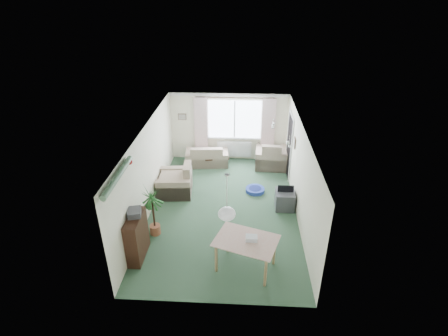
# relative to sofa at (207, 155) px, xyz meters

# --- Properties ---
(ground) EXTENTS (6.50, 6.50, 0.00)m
(ground) POSITION_rel_sofa_xyz_m (0.73, -2.75, -0.36)
(ground) COLOR #2E4E36
(window) EXTENTS (1.80, 0.03, 1.30)m
(window) POSITION_rel_sofa_xyz_m (0.93, 0.48, 1.14)
(window) COLOR white
(curtain_rod) EXTENTS (2.60, 0.03, 0.03)m
(curtain_rod) POSITION_rel_sofa_xyz_m (0.93, 0.40, 1.91)
(curtain_rod) COLOR black
(curtain_left) EXTENTS (0.45, 0.08, 2.00)m
(curtain_left) POSITION_rel_sofa_xyz_m (-0.22, 0.38, 0.91)
(curtain_left) COLOR beige
(curtain_right) EXTENTS (0.45, 0.08, 2.00)m
(curtain_right) POSITION_rel_sofa_xyz_m (2.08, 0.38, 0.91)
(curtain_right) COLOR beige
(radiator) EXTENTS (1.20, 0.10, 0.55)m
(radiator) POSITION_rel_sofa_xyz_m (0.93, 0.44, 0.04)
(radiator) COLOR white
(doorway) EXTENTS (0.03, 0.95, 2.00)m
(doorway) POSITION_rel_sofa_xyz_m (2.71, -0.55, 0.64)
(doorway) COLOR black
(pendant_lamp) EXTENTS (0.36, 0.36, 0.36)m
(pendant_lamp) POSITION_rel_sofa_xyz_m (0.93, -5.05, 1.12)
(pendant_lamp) COLOR white
(tinsel_garland) EXTENTS (1.60, 1.60, 0.12)m
(tinsel_garland) POSITION_rel_sofa_xyz_m (-1.19, -5.05, 1.92)
(tinsel_garland) COLOR #196626
(bauble_cluster_a) EXTENTS (0.20, 0.20, 0.20)m
(bauble_cluster_a) POSITION_rel_sofa_xyz_m (2.03, -1.85, 1.86)
(bauble_cluster_a) COLOR silver
(bauble_cluster_b) EXTENTS (0.20, 0.20, 0.20)m
(bauble_cluster_b) POSITION_rel_sofa_xyz_m (2.33, -3.05, 1.86)
(bauble_cluster_b) COLOR silver
(wall_picture_back) EXTENTS (0.28, 0.03, 0.22)m
(wall_picture_back) POSITION_rel_sofa_xyz_m (-0.87, 0.48, 1.19)
(wall_picture_back) COLOR brown
(wall_picture_right) EXTENTS (0.03, 0.24, 0.30)m
(wall_picture_right) POSITION_rel_sofa_xyz_m (2.71, -1.55, 1.19)
(wall_picture_right) COLOR brown
(sofa) EXTENTS (1.51, 0.88, 0.73)m
(sofa) POSITION_rel_sofa_xyz_m (0.00, 0.00, 0.00)
(sofa) COLOR beige
(sofa) RESTS_ON ground
(armchair_corner) EXTENTS (1.10, 1.05, 0.93)m
(armchair_corner) POSITION_rel_sofa_xyz_m (2.20, -0.02, 0.10)
(armchair_corner) COLOR beige
(armchair_corner) RESTS_ON ground
(armchair_left) EXTENTS (1.06, 1.11, 0.93)m
(armchair_left) POSITION_rel_sofa_xyz_m (-0.77, -1.92, 0.10)
(armchair_left) COLOR #BAA98D
(armchair_left) RESTS_ON ground
(coffee_table) EXTENTS (0.88, 0.58, 0.36)m
(coffee_table) POSITION_rel_sofa_xyz_m (0.34, -0.12, -0.18)
(coffee_table) COLOR black
(coffee_table) RESTS_ON ground
(photo_frame) EXTENTS (0.12, 0.06, 0.16)m
(photo_frame) POSITION_rel_sofa_xyz_m (0.39, -0.09, 0.08)
(photo_frame) COLOR brown
(photo_frame) RESTS_ON coffee_table
(bookshelf) EXTENTS (0.30, 0.89, 1.08)m
(bookshelf) POSITION_rel_sofa_xyz_m (-1.11, -4.73, 0.18)
(bookshelf) COLOR black
(bookshelf) RESTS_ON ground
(hifi_box) EXTENTS (0.35, 0.41, 0.14)m
(hifi_box) POSITION_rel_sofa_xyz_m (-1.12, -4.65, 0.79)
(hifi_box) COLOR #403F45
(hifi_box) RESTS_ON bookshelf
(houseplant) EXTENTS (0.59, 0.59, 1.33)m
(houseplant) POSITION_rel_sofa_xyz_m (-0.92, -3.90, 0.30)
(houseplant) COLOR #27581E
(houseplant) RESTS_ON ground
(dining_table) EXTENTS (1.39, 1.15, 0.75)m
(dining_table) POSITION_rel_sofa_xyz_m (1.34, -4.98, 0.01)
(dining_table) COLOR #A6845A
(dining_table) RESTS_ON ground
(gift_box) EXTENTS (0.25, 0.18, 0.12)m
(gift_box) POSITION_rel_sofa_xyz_m (1.45, -4.97, 0.45)
(gift_box) COLOR silver
(gift_box) RESTS_ON dining_table
(tv_cube) EXTENTS (0.52, 0.57, 0.52)m
(tv_cube) POSITION_rel_sofa_xyz_m (2.43, -2.56, -0.10)
(tv_cube) COLOR #36373B
(tv_cube) RESTS_ON ground
(pet_bed) EXTENTS (0.63, 0.63, 0.11)m
(pet_bed) POSITION_rel_sofa_xyz_m (1.63, -1.75, -0.31)
(pet_bed) COLOR navy
(pet_bed) RESTS_ON ground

